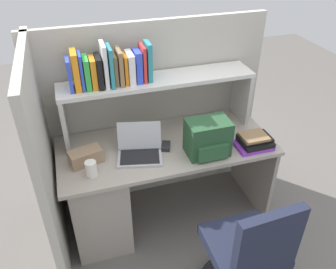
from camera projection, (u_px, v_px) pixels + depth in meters
ground_plane at (166, 213)px, 3.00m from camera, size 8.00×8.00×0.00m
desk at (118, 187)px, 2.68m from camera, size 1.60×0.70×0.73m
cubicle_partition_rear at (153, 115)px, 2.87m from camera, size 1.84×0.05×1.55m
cubicle_partition_left at (47, 164)px, 2.32m from camera, size 0.05×1.06×1.55m
overhead_hutch at (158, 90)px, 2.56m from camera, size 1.44×0.28×0.45m
reference_books_on_shelf at (110, 68)px, 2.35m from camera, size 0.57×0.19×0.29m
laptop at (140, 149)px, 2.46m from camera, size 0.36×0.33×0.22m
backpack at (208, 138)px, 2.44m from camera, size 0.30×0.23×0.26m
computer_mouse at (166, 146)px, 2.55m from camera, size 0.09×0.12×0.03m
paper_cup at (91, 169)px, 2.27m from camera, size 0.08×0.08×0.11m
tissue_box at (86, 156)px, 2.39m from camera, size 0.24×0.17×0.10m
desk_book_stack at (254, 141)px, 2.55m from camera, size 0.26×0.19×0.10m
office_chair at (247, 259)px, 2.15m from camera, size 0.52×0.52×0.93m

